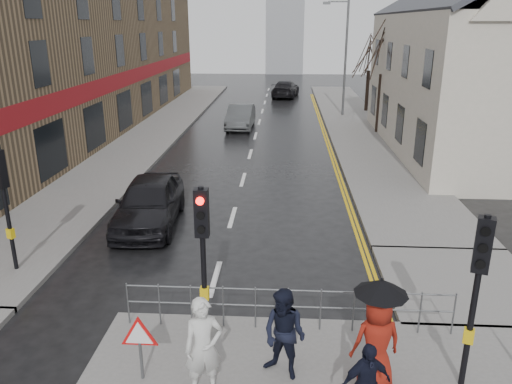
# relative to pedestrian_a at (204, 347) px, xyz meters

# --- Properties ---
(ground) EXTENTS (120.00, 120.00, 0.00)m
(ground) POSITION_rel_pedestrian_a_xyz_m (-0.45, 1.50, -1.10)
(ground) COLOR black
(ground) RESTS_ON ground
(left_pavement) EXTENTS (4.00, 44.00, 0.14)m
(left_pavement) POSITION_rel_pedestrian_a_xyz_m (-6.95, 24.50, -1.03)
(left_pavement) COLOR #605E5B
(left_pavement) RESTS_ON ground
(right_pavement) EXTENTS (4.00, 40.00, 0.14)m
(right_pavement) POSITION_rel_pedestrian_a_xyz_m (6.05, 26.50, -1.03)
(right_pavement) COLOR #605E5B
(right_pavement) RESTS_ON ground
(pavement_bridge_right) EXTENTS (4.00, 4.20, 0.14)m
(pavement_bridge_right) POSITION_rel_pedestrian_a_xyz_m (6.05, 4.50, -1.03)
(pavement_bridge_right) COLOR #605E5B
(pavement_bridge_right) RESTS_ON ground
(building_left_terrace) EXTENTS (8.00, 42.00, 10.00)m
(building_left_terrace) POSITION_rel_pedestrian_a_xyz_m (-12.45, 23.50, 3.90)
(building_left_terrace) COLOR #82694B
(building_left_terrace) RESTS_ON ground
(building_right_cream) EXTENTS (9.00, 16.40, 10.10)m
(building_right_cream) POSITION_rel_pedestrian_a_xyz_m (11.55, 19.50, 3.68)
(building_right_cream) COLOR #B5B09E
(building_right_cream) RESTS_ON ground
(church_tower) EXTENTS (5.00, 5.00, 18.00)m
(church_tower) POSITION_rel_pedestrian_a_xyz_m (1.05, 63.50, 7.90)
(church_tower) COLOR gray
(church_tower) RESTS_ON ground
(traffic_signal_near_left) EXTENTS (0.28, 0.27, 3.40)m
(traffic_signal_near_left) POSITION_rel_pedestrian_a_xyz_m (-0.25, 1.69, 1.36)
(traffic_signal_near_left) COLOR black
(traffic_signal_near_left) RESTS_ON near_pavement
(traffic_signal_near_right) EXTENTS (0.34, 0.33, 3.40)m
(traffic_signal_near_right) POSITION_rel_pedestrian_a_xyz_m (4.75, 0.49, 1.36)
(traffic_signal_near_right) COLOR black
(traffic_signal_near_right) RESTS_ON near_pavement
(traffic_signal_far_left) EXTENTS (0.34, 0.33, 3.40)m
(traffic_signal_far_left) POSITION_rel_pedestrian_a_xyz_m (-5.94, 4.50, 1.36)
(traffic_signal_far_left) COLOR black
(traffic_signal_far_left) RESTS_ON left_pavement
(guard_railing_front) EXTENTS (7.14, 0.04, 1.00)m
(guard_railing_front) POSITION_rel_pedestrian_a_xyz_m (1.50, 2.10, -0.24)
(guard_railing_front) COLOR #595B5E
(guard_railing_front) RESTS_ON near_pavement
(warning_sign) EXTENTS (0.80, 0.07, 1.35)m
(warning_sign) POSITION_rel_pedestrian_a_xyz_m (-1.25, 0.29, -0.05)
(warning_sign) COLOR #595B5E
(warning_sign) RESTS_ON near_pavement
(street_lamp) EXTENTS (1.83, 0.25, 8.00)m
(street_lamp) POSITION_rel_pedestrian_a_xyz_m (5.37, 29.50, 3.61)
(street_lamp) COLOR #595B5E
(street_lamp) RESTS_ON right_pavement
(tree_near) EXTENTS (2.40, 2.40, 6.58)m
(tree_near) POSITION_rel_pedestrian_a_xyz_m (7.05, 23.50, 4.04)
(tree_near) COLOR black
(tree_near) RESTS_ON right_pavement
(tree_far) EXTENTS (2.40, 2.40, 5.64)m
(tree_far) POSITION_rel_pedestrian_a_xyz_m (7.55, 31.50, 3.33)
(tree_far) COLOR black
(tree_far) RESTS_ON right_pavement
(pedestrian_a) EXTENTS (0.81, 0.65, 1.91)m
(pedestrian_a) POSITION_rel_pedestrian_a_xyz_m (0.00, 0.00, 0.00)
(pedestrian_a) COLOR silver
(pedestrian_a) RESTS_ON near_pavement
(pedestrian_b) EXTENTS (1.10, 1.03, 1.80)m
(pedestrian_b) POSITION_rel_pedestrian_a_xyz_m (1.43, 0.56, -0.05)
(pedestrian_b) COLOR black
(pedestrian_b) RESTS_ON near_pavement
(pedestrian_with_umbrella) EXTENTS (1.02, 0.96, 2.21)m
(pedestrian_with_umbrella) POSITION_rel_pedestrian_a_xyz_m (3.09, 0.36, 0.21)
(pedestrian_with_umbrella) COLOR maroon
(pedestrian_with_umbrella) RESTS_ON near_pavement
(pedestrian_d) EXTENTS (0.97, 0.66, 1.53)m
(pedestrian_d) POSITION_rel_pedestrian_a_xyz_m (2.78, -0.55, -0.19)
(pedestrian_d) COLOR black
(pedestrian_d) RESTS_ON near_pavement
(car_parked) EXTENTS (2.23, 4.93, 1.64)m
(car_parked) POSITION_rel_pedestrian_a_xyz_m (-3.17, 8.16, -0.27)
(car_parked) COLOR black
(car_parked) RESTS_ON ground
(car_mid) EXTENTS (1.69, 4.56, 1.49)m
(car_mid) POSITION_rel_pedestrian_a_xyz_m (-1.56, 24.79, -0.35)
(car_mid) COLOR #3D4041
(car_mid) RESTS_ON ground
(car_far) EXTENTS (2.79, 5.39, 1.50)m
(car_far) POSITION_rel_pedestrian_a_xyz_m (1.31, 39.41, -0.35)
(car_far) COLOR black
(car_far) RESTS_ON ground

